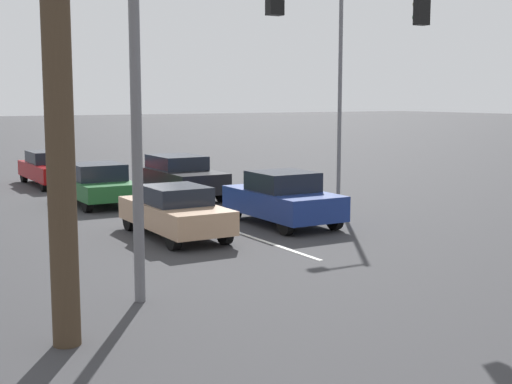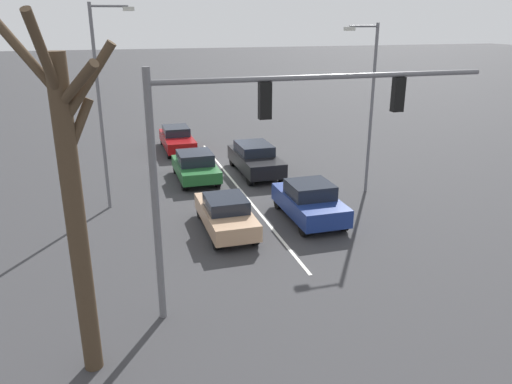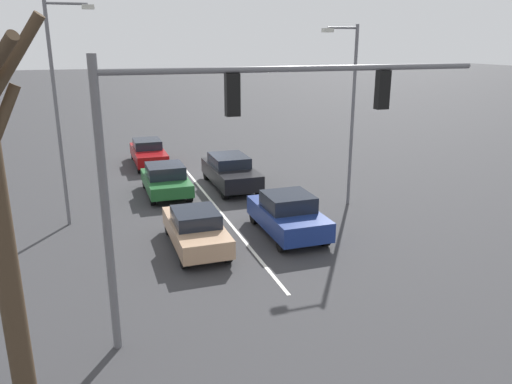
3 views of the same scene
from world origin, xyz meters
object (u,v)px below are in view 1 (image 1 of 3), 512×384
object	(u,v)px
car_darkgreen_midlane_second	(97,184)
car_tan_midlane_front	(175,211)
car_maroon_midlane_third	(50,168)
traffic_signal_gantry	(266,37)
street_lamp_left_shoulder	(336,79)
car_navy_leftlane_front	(283,198)
bare_tree_near	(59,66)
car_black_leftlane_second	(179,176)

from	to	relation	value
car_darkgreen_midlane_second	car_tan_midlane_front	bearing A→B (deg)	89.91
car_darkgreen_midlane_second	car_maroon_midlane_third	distance (m)	6.43
car_tan_midlane_front	traffic_signal_gantry	bearing A→B (deg)	86.56
car_darkgreen_midlane_second	street_lamp_left_shoulder	bearing A→B (deg)	151.14
car_navy_leftlane_front	car_maroon_midlane_third	world-z (taller)	car_navy_leftlane_front
car_darkgreen_midlane_second	traffic_signal_gantry	world-z (taller)	traffic_signal_gantry
street_lamp_left_shoulder	car_darkgreen_midlane_second	bearing A→B (deg)	-28.86
street_lamp_left_shoulder	car_navy_leftlane_front	bearing A→B (deg)	33.85
bare_tree_near	car_tan_midlane_front	bearing A→B (deg)	-124.80
car_maroon_midlane_third	bare_tree_near	bearing A→B (deg)	76.52
car_black_leftlane_second	street_lamp_left_shoulder	size ratio (longest dim) A/B	0.62
car_tan_midlane_front	traffic_signal_gantry	distance (m)	6.81
traffic_signal_gantry	street_lamp_left_shoulder	world-z (taller)	street_lamp_left_shoulder
car_tan_midlane_front	car_black_leftlane_second	world-z (taller)	car_black_leftlane_second
car_black_leftlane_second	street_lamp_left_shoulder	world-z (taller)	street_lamp_left_shoulder
car_black_leftlane_second	car_tan_midlane_front	bearing A→B (deg)	65.05
car_darkgreen_midlane_second	car_navy_leftlane_front	bearing A→B (deg)	118.22
car_navy_leftlane_front	car_black_leftlane_second	world-z (taller)	car_navy_leftlane_front
car_tan_midlane_front	street_lamp_left_shoulder	xyz separation A→B (m)	(-7.37, -2.72, 3.70)
traffic_signal_gantry	car_black_leftlane_second	bearing A→B (deg)	-106.22
car_black_leftlane_second	traffic_signal_gantry	xyz separation A→B (m)	(3.59, 12.33, 4.15)
car_navy_leftlane_front	street_lamp_left_shoulder	distance (m)	5.85
car_tan_midlane_front	car_maroon_midlane_third	world-z (taller)	car_maroon_midlane_third
car_tan_midlane_front	car_black_leftlane_second	bearing A→B (deg)	-114.95
car_black_leftlane_second	car_darkgreen_midlane_second	size ratio (longest dim) A/B	1.18
traffic_signal_gantry	bare_tree_near	size ratio (longest dim) A/B	1.17
street_lamp_left_shoulder	car_tan_midlane_front	bearing A→B (deg)	20.27
car_tan_midlane_front	bare_tree_near	xyz separation A→B (m)	(4.87, 7.01, 3.52)
car_tan_midlane_front	bare_tree_near	bearing A→B (deg)	55.20
car_black_leftlane_second	car_maroon_midlane_third	world-z (taller)	car_black_leftlane_second
car_tan_midlane_front	car_black_leftlane_second	distance (m)	7.75
car_tan_midlane_front	traffic_signal_gantry	size ratio (longest dim) A/B	0.45
car_black_leftlane_second	car_navy_leftlane_front	bearing A→B (deg)	92.43
bare_tree_near	traffic_signal_gantry	bearing A→B (deg)	-159.48
traffic_signal_gantry	bare_tree_near	world-z (taller)	bare_tree_near
car_black_leftlane_second	car_maroon_midlane_third	xyz separation A→B (m)	(3.30, -6.18, -0.08)
bare_tree_near	car_black_leftlane_second	bearing A→B (deg)	-120.12
car_navy_leftlane_front	car_darkgreen_midlane_second	world-z (taller)	car_navy_leftlane_front
street_lamp_left_shoulder	bare_tree_near	bearing A→B (deg)	38.48
car_navy_leftlane_front	car_tan_midlane_front	distance (m)	3.56
car_maroon_midlane_third	street_lamp_left_shoulder	size ratio (longest dim) A/B	0.61
car_black_leftlane_second	car_maroon_midlane_third	bearing A→B (deg)	-61.93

